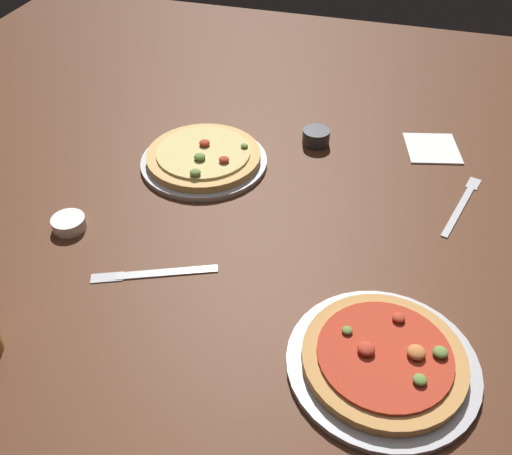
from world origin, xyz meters
TOP-DOWN VIEW (x-y plane):
  - ground_plane at (0.00, 0.00)m, footprint 2.40×2.40m
  - pizza_plate_near at (0.28, -0.25)m, footprint 0.31×0.31m
  - pizza_plate_far at (-0.19, 0.21)m, footprint 0.30×0.30m
  - ramekin_sauce at (-0.37, -0.09)m, footprint 0.07×0.07m
  - ramekin_butter at (0.05, 0.37)m, footprint 0.07×0.07m
  - napkin_folded at (0.32, 0.42)m, footprint 0.15×0.16m
  - fork_left at (0.40, 0.22)m, footprint 0.08×0.23m
  - knife_right at (-0.15, -0.16)m, footprint 0.23×0.11m

SIDE VIEW (x-z plane):
  - ground_plane at x=0.00m, z-range -0.03..0.00m
  - fork_left at x=0.40m, z-range 0.00..0.01m
  - knife_right at x=-0.15m, z-range 0.00..0.01m
  - napkin_folded at x=0.32m, z-range 0.00..0.01m
  - ramekin_sauce at x=-0.37m, z-range 0.00..0.03m
  - pizza_plate_near at x=0.28m, z-range -0.01..0.04m
  - pizza_plate_far at x=-0.19m, z-range -0.01..0.04m
  - ramekin_butter at x=0.05m, z-range 0.00..0.04m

